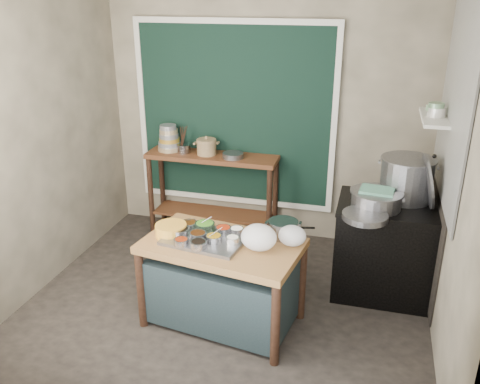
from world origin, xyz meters
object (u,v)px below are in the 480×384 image
(steamer, at_px, (376,199))
(utensil_cup, at_px, (184,148))
(prep_table, at_px, (222,283))
(stove_block, at_px, (386,250))
(condiment_tray, at_px, (205,239))
(yellow_basin, at_px, (171,230))
(stock_pot, at_px, (407,179))
(back_counter, at_px, (213,195))
(saucepan, at_px, (283,229))
(ceramic_crock, at_px, (207,148))

(steamer, bearing_deg, utensil_cup, 158.28)
(prep_table, height_order, stove_block, stove_block)
(prep_table, xyz_separation_m, condiment_tray, (-0.14, 0.00, 0.39))
(yellow_basin, relative_size, stock_pot, 0.53)
(stock_pot, bearing_deg, stove_block, -124.04)
(yellow_basin, distance_m, stock_pot, 2.11)
(utensil_cup, distance_m, stock_pot, 2.40)
(stove_block, relative_size, steamer, 1.97)
(back_counter, xyz_separation_m, yellow_basin, (0.16, -1.57, 0.32))
(saucepan, bearing_deg, utensil_cup, 123.57)
(condiment_tray, height_order, stock_pot, stock_pot)
(ceramic_crock, xyz_separation_m, stock_pot, (2.06, -0.56, 0.05))
(saucepan, relative_size, ceramic_crock, 1.12)
(ceramic_crock, xyz_separation_m, steamer, (1.82, -0.83, -0.07))
(saucepan, distance_m, steamer, 0.88)
(yellow_basin, distance_m, ceramic_crock, 1.59)
(saucepan, bearing_deg, back_counter, 115.71)
(yellow_basin, bearing_deg, prep_table, -1.60)
(saucepan, xyz_separation_m, utensil_cup, (-1.37, 1.33, 0.18))
(prep_table, xyz_separation_m, saucepan, (0.45, 0.24, 0.44))
(saucepan, bearing_deg, stove_block, 23.37)
(yellow_basin, height_order, ceramic_crock, ceramic_crock)
(condiment_tray, relative_size, stock_pot, 1.29)
(saucepan, height_order, stock_pot, stock_pot)
(stove_block, height_order, condiment_tray, stove_block)
(steamer, bearing_deg, condiment_tray, -150.53)
(stock_pot, xyz_separation_m, steamer, (-0.24, -0.27, -0.12))
(condiment_tray, bearing_deg, back_counter, 106.32)
(stock_pot, height_order, steamer, stock_pot)
(back_counter, distance_m, stove_block, 2.04)
(saucepan, xyz_separation_m, stock_pot, (0.95, 0.77, 0.25))
(stove_block, xyz_separation_m, stock_pot, (0.10, 0.16, 0.65))
(ceramic_crock, bearing_deg, condiment_tray, -71.70)
(stock_pot, bearing_deg, steamer, -132.36)
(prep_table, height_order, utensil_cup, utensil_cup)
(back_counter, xyz_separation_m, saucepan, (1.05, -1.34, 0.34))
(back_counter, xyz_separation_m, steamer, (1.76, -0.84, 0.48))
(back_counter, bearing_deg, yellow_basin, -84.09)
(utensil_cup, height_order, stock_pot, stock_pot)
(back_counter, relative_size, utensil_cup, 9.41)
(prep_table, xyz_separation_m, utensil_cup, (-0.92, 1.57, 0.62))
(steamer, bearing_deg, stock_pot, 47.64)
(prep_table, distance_m, saucepan, 0.68)
(utensil_cup, xyz_separation_m, ceramic_crock, (0.27, 0.00, 0.03))
(back_counter, distance_m, condiment_tray, 1.67)
(condiment_tray, distance_m, stock_pot, 1.87)
(steamer, bearing_deg, saucepan, -144.92)
(prep_table, xyz_separation_m, stock_pot, (1.40, 1.01, 0.70))
(prep_table, relative_size, stock_pot, 2.56)
(condiment_tray, height_order, utensil_cup, utensil_cup)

